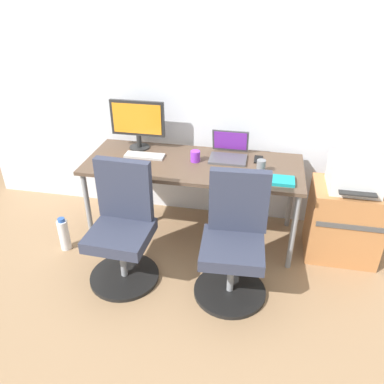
{
  "coord_description": "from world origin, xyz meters",
  "views": [
    {
      "loc": [
        0.55,
        -2.84,
        2.12
      ],
      "look_at": [
        0.0,
        -0.05,
        0.47
      ],
      "focal_mm": 36.09,
      "sensor_mm": 36.0,
      "label": 1
    }
  ],
  "objects_px": {
    "office_chair_left": "(123,229)",
    "open_laptop": "(229,151)",
    "printer": "(355,174)",
    "desktop_monitor": "(138,121)",
    "side_cabinet": "(344,221)",
    "water_bottle_on_floor": "(64,234)",
    "coffee_mug": "(195,156)",
    "office_chair_right": "(234,243)"
  },
  "relations": [
    {
      "from": "office_chair_left",
      "to": "open_laptop",
      "type": "xyz_separation_m",
      "value": [
        0.7,
        0.79,
        0.35
      ]
    },
    {
      "from": "printer",
      "to": "open_laptop",
      "type": "height_order",
      "value": "open_laptop"
    },
    {
      "from": "water_bottle_on_floor",
      "to": "printer",
      "type": "bearing_deg",
      "value": 9.85
    },
    {
      "from": "office_chair_right",
      "to": "coffee_mug",
      "type": "height_order",
      "value": "office_chair_right"
    },
    {
      "from": "office_chair_left",
      "to": "office_chair_right",
      "type": "height_order",
      "value": "same"
    },
    {
      "from": "office_chair_left",
      "to": "coffee_mug",
      "type": "height_order",
      "value": "office_chair_left"
    },
    {
      "from": "office_chair_left",
      "to": "desktop_monitor",
      "type": "relative_size",
      "value": 1.96
    },
    {
      "from": "side_cabinet",
      "to": "open_laptop",
      "type": "distance_m",
      "value": 1.11
    },
    {
      "from": "office_chair_left",
      "to": "open_laptop",
      "type": "distance_m",
      "value": 1.11
    },
    {
      "from": "printer",
      "to": "desktop_monitor",
      "type": "xyz_separation_m",
      "value": [
        -1.8,
        0.24,
        0.21
      ]
    },
    {
      "from": "office_chair_left",
      "to": "open_laptop",
      "type": "relative_size",
      "value": 3.03
    },
    {
      "from": "office_chair_right",
      "to": "coffee_mug",
      "type": "distance_m",
      "value": 0.85
    },
    {
      "from": "office_chair_left",
      "to": "desktop_monitor",
      "type": "bearing_deg",
      "value": 97.92
    },
    {
      "from": "office_chair_right",
      "to": "desktop_monitor",
      "type": "relative_size",
      "value": 1.96
    },
    {
      "from": "printer",
      "to": "desktop_monitor",
      "type": "bearing_deg",
      "value": 172.45
    },
    {
      "from": "desktop_monitor",
      "to": "open_laptop",
      "type": "distance_m",
      "value": 0.84
    },
    {
      "from": "water_bottle_on_floor",
      "to": "coffee_mug",
      "type": "height_order",
      "value": "coffee_mug"
    },
    {
      "from": "office_chair_right",
      "to": "water_bottle_on_floor",
      "type": "relative_size",
      "value": 3.03
    },
    {
      "from": "office_chair_left",
      "to": "coffee_mug",
      "type": "distance_m",
      "value": 0.86
    },
    {
      "from": "printer",
      "to": "coffee_mug",
      "type": "distance_m",
      "value": 1.26
    },
    {
      "from": "water_bottle_on_floor",
      "to": "open_laptop",
      "type": "bearing_deg",
      "value": 24.28
    },
    {
      "from": "office_chair_left",
      "to": "desktop_monitor",
      "type": "height_order",
      "value": "desktop_monitor"
    },
    {
      "from": "office_chair_right",
      "to": "desktop_monitor",
      "type": "xyz_separation_m",
      "value": [
        -0.95,
        0.83,
        0.55
      ]
    },
    {
      "from": "side_cabinet",
      "to": "printer",
      "type": "distance_m",
      "value": 0.44
    },
    {
      "from": "water_bottle_on_floor",
      "to": "coffee_mug",
      "type": "relative_size",
      "value": 3.37
    },
    {
      "from": "printer",
      "to": "office_chair_right",
      "type": "bearing_deg",
      "value": -144.98
    },
    {
      "from": "office_chair_right",
      "to": "printer",
      "type": "bearing_deg",
      "value": 35.02
    },
    {
      "from": "coffee_mug",
      "to": "office_chair_right",
      "type": "bearing_deg",
      "value": -58.19
    },
    {
      "from": "printer",
      "to": "desktop_monitor",
      "type": "distance_m",
      "value": 1.83
    },
    {
      "from": "office_chair_right",
      "to": "desktop_monitor",
      "type": "bearing_deg",
      "value": 138.82
    },
    {
      "from": "water_bottle_on_floor",
      "to": "office_chair_right",
      "type": "bearing_deg",
      "value": -7.54
    },
    {
      "from": "side_cabinet",
      "to": "coffee_mug",
      "type": "bearing_deg",
      "value": 177.17
    },
    {
      "from": "office_chair_left",
      "to": "coffee_mug",
      "type": "xyz_separation_m",
      "value": [
        0.43,
        0.66,
        0.34
      ]
    },
    {
      "from": "water_bottle_on_floor",
      "to": "open_laptop",
      "type": "distance_m",
      "value": 1.58
    },
    {
      "from": "side_cabinet",
      "to": "desktop_monitor",
      "type": "relative_size",
      "value": 1.32
    },
    {
      "from": "side_cabinet",
      "to": "water_bottle_on_floor",
      "type": "relative_size",
      "value": 2.05
    },
    {
      "from": "printer",
      "to": "side_cabinet",
      "type": "bearing_deg",
      "value": 90.0
    },
    {
      "from": "office_chair_right",
      "to": "side_cabinet",
      "type": "distance_m",
      "value": 1.04
    },
    {
      "from": "office_chair_left",
      "to": "printer",
      "type": "bearing_deg",
      "value": 19.43
    },
    {
      "from": "side_cabinet",
      "to": "desktop_monitor",
      "type": "distance_m",
      "value": 1.93
    },
    {
      "from": "open_laptop",
      "to": "desktop_monitor",
      "type": "bearing_deg",
      "value": 176.87
    },
    {
      "from": "office_chair_left",
      "to": "water_bottle_on_floor",
      "type": "relative_size",
      "value": 3.03
    }
  ]
}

